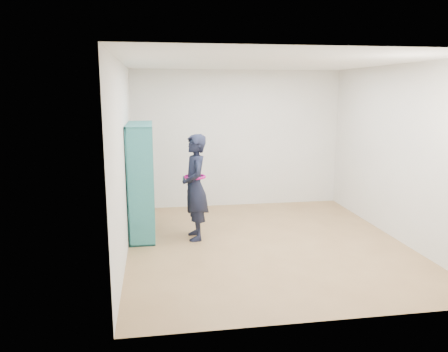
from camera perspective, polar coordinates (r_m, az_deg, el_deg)
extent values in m
plane|color=olive|center=(6.55, 5.48, -8.72)|extent=(4.50, 4.50, 0.00)
plane|color=white|center=(6.18, 5.94, 14.60)|extent=(4.50, 4.50, 0.00)
cube|color=silver|center=(6.05, -12.97, 2.09)|extent=(0.02, 4.50, 2.60)
cube|color=silver|center=(7.01, 21.73, 2.80)|extent=(0.02, 4.50, 2.60)
cube|color=silver|center=(8.41, 1.80, 4.85)|extent=(4.00, 0.02, 2.60)
cube|color=silver|center=(4.14, 13.63, -2.04)|extent=(4.00, 0.02, 2.60)
cube|color=#276B7A|center=(6.26, -10.89, -1.60)|extent=(0.38, 0.03, 1.73)
cube|color=#276B7A|center=(7.50, -10.62, 0.52)|extent=(0.38, 0.03, 1.73)
cube|color=#276B7A|center=(7.09, -10.50, -7.18)|extent=(0.38, 1.29, 0.03)
cube|color=#276B7A|center=(6.76, -11.01, 6.63)|extent=(0.38, 1.29, 0.03)
cube|color=#276B7A|center=(6.88, -12.20, -0.49)|extent=(0.03, 1.29, 1.73)
cube|color=#276B7A|center=(6.67, -10.79, -0.80)|extent=(0.35, 0.03, 1.67)
cube|color=#276B7A|center=(7.08, -10.70, -0.11)|extent=(0.35, 0.03, 1.67)
cube|color=#276B7A|center=(6.97, -10.62, -3.81)|extent=(0.35, 1.24, 0.03)
cube|color=#276B7A|center=(6.88, -10.75, -0.44)|extent=(0.35, 1.24, 0.03)
cube|color=#276B7A|center=(6.81, -10.87, 3.01)|extent=(0.35, 1.24, 0.03)
cube|color=beige|center=(6.68, -10.40, -7.84)|extent=(0.24, 0.15, 0.06)
cube|color=black|center=(6.48, -10.47, -3.83)|extent=(0.19, 0.17, 0.22)
cube|color=maroon|center=(6.38, -10.61, -0.09)|extent=(0.19, 0.17, 0.24)
cube|color=silver|center=(6.38, -10.80, 3.01)|extent=(0.24, 0.15, 0.09)
cube|color=navy|center=(6.98, -10.29, -5.90)|extent=(0.19, 0.17, 0.32)
cube|color=brown|center=(6.88, -10.40, -2.90)|extent=(0.19, 0.17, 0.23)
cube|color=#BFB28C|center=(6.86, -10.58, 0.03)|extent=(0.24, 0.15, 0.09)
cube|color=#26594C|center=(6.72, -10.67, 4.41)|extent=(0.19, 0.17, 0.32)
cube|color=beige|center=(7.39, -10.22, -5.32)|extent=(0.19, 0.17, 0.22)
cube|color=black|center=(7.35, -10.40, -2.55)|extent=(0.24, 0.15, 0.09)
cube|color=maroon|center=(7.19, -10.46, 1.36)|extent=(0.19, 0.17, 0.29)
cube|color=silver|center=(7.13, -10.58, 4.57)|extent=(0.19, 0.17, 0.27)
imported|color=black|center=(6.53, -3.80, -1.49)|extent=(0.42, 0.60, 1.59)
torus|color=#A60C6E|center=(6.50, -3.82, -0.10)|extent=(0.35, 0.35, 0.04)
cube|color=silver|center=(6.57, -5.28, -0.50)|extent=(0.04, 0.08, 0.13)
cube|color=black|center=(6.57, -5.28, -0.50)|extent=(0.04, 0.08, 0.12)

